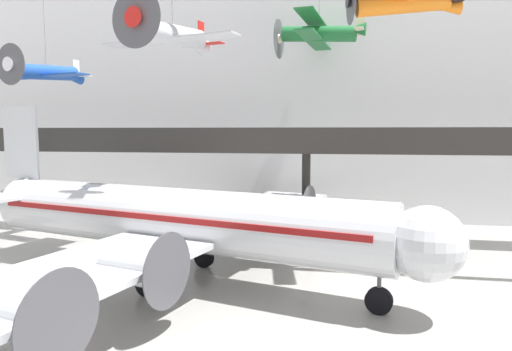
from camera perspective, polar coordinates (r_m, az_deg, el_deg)
name	(u,v)px	position (r m, az deg, el deg)	size (l,w,h in m)	color
hangar_back_wall	(313,86)	(46.28, 7.14, 11.06)	(140.00, 3.00, 26.26)	white
mezzanine_walkway	(306,148)	(36.40, 6.21, 3.42)	(110.00, 3.20, 8.94)	#2D2B28
airliner_silver_main	(171,219)	(26.98, -10.54, -5.41)	(31.25, 36.21, 10.37)	silver
suspended_plane_silver_racer	(173,36)	(30.63, -10.37, 16.83)	(9.61, 8.01, 7.18)	silver
suspended_plane_orange_highwing	(403,3)	(29.36, 17.85, 19.87)	(6.67, 8.10, 5.70)	orange
suspended_plane_blue_trainer	(46,73)	(39.84, -24.72, 11.59)	(8.40, 7.01, 8.46)	#1E4CAD
suspended_plane_green_biplane	(319,33)	(40.32, 7.83, 17.19)	(7.74, 9.45, 5.60)	#1E6B33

